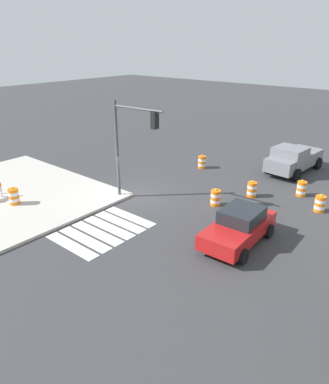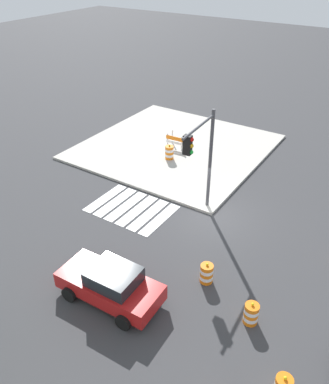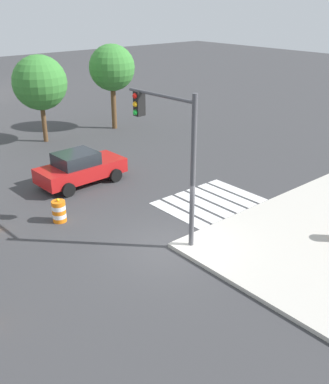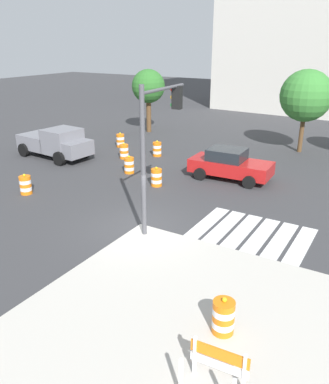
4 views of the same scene
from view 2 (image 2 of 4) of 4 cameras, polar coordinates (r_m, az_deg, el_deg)
ground_plane at (r=21.30m, az=6.81°, el=-3.41°), size 120.00×120.00×0.00m
sidewalk_corner at (r=28.29m, az=1.56°, el=6.57°), size 12.00×12.00×0.15m
crosswalk_stripes at (r=21.77m, az=-4.78°, el=-2.37°), size 4.35×3.20×0.02m
sports_car at (r=16.34m, az=-7.76°, el=-13.03°), size 4.36×2.26×1.63m
traffic_barrel_near_corner at (r=16.01m, az=12.38°, el=-16.77°), size 0.56×0.56×1.02m
traffic_barrel_crosswalk_end at (r=17.25m, az=6.09°, el=-11.59°), size 0.56×0.56×1.02m
traffic_barrel_on_sidewalk at (r=26.27m, az=0.71°, el=5.73°), size 0.56×0.56×1.02m
construction_barricade at (r=27.76m, az=1.60°, el=7.52°), size 1.30×0.85×1.00m
traffic_light_pole at (r=19.07m, az=5.43°, el=5.86°), size 0.54×3.29×5.50m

